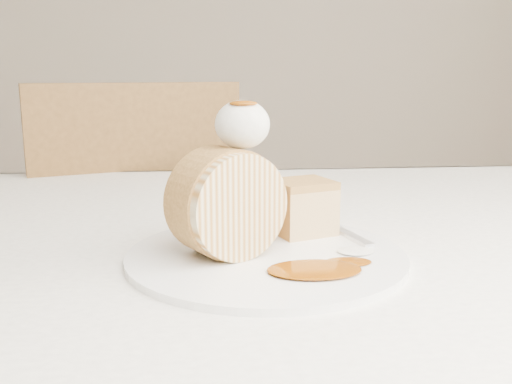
{
  "coord_description": "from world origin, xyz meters",
  "views": [
    {
      "loc": [
        -0.01,
        -0.51,
        0.95
      ],
      "look_at": [
        0.04,
        0.08,
        0.82
      ],
      "focal_mm": 40.0,
      "sensor_mm": 36.0,
      "label": 1
    }
  ],
  "objects": [
    {
      "name": "chair_far",
      "position": [
        -0.19,
        0.78,
        0.53
      ],
      "size": [
        0.56,
        0.56,
        0.93
      ],
      "rotation": [
        0.0,
        0.0,
        3.48
      ],
      "color": "brown",
      "rests_on": "ground"
    },
    {
      "name": "table",
      "position": [
        0.0,
        0.2,
        0.66
      ],
      "size": [
        1.4,
        0.9,
        0.75
      ],
      "color": "white",
      "rests_on": "ground"
    },
    {
      "name": "roulade_slice",
      "position": [
        0.01,
        0.07,
        0.81
      ],
      "size": [
        0.13,
        0.11,
        0.11
      ],
      "primitive_type": "cylinder",
      "rotation": [
        1.57,
        0.0,
        0.54
      ],
      "color": "beige",
      "rests_on": "plate"
    },
    {
      "name": "cake_chunk",
      "position": [
        0.1,
        0.14,
        0.79
      ],
      "size": [
        0.08,
        0.08,
        0.06
      ],
      "primitive_type": "cube",
      "rotation": [
        0.0,
        0.0,
        0.35
      ],
      "color": "#B58444",
      "rests_on": "plate"
    },
    {
      "name": "fork",
      "position": [
        0.15,
        0.14,
        0.76
      ],
      "size": [
        0.07,
        0.18,
        0.0
      ],
      "primitive_type": "cube",
      "rotation": [
        0.0,
        0.0,
        0.27
      ],
      "color": "silver",
      "rests_on": "plate"
    },
    {
      "name": "plate",
      "position": [
        0.05,
        0.07,
        0.75
      ],
      "size": [
        0.38,
        0.38,
        0.01
      ],
      "primitive_type": "cylinder",
      "rotation": [
        0.0,
        0.0,
        0.35
      ],
      "color": "white",
      "rests_on": "table"
    },
    {
      "name": "caramel_pool",
      "position": [
        0.09,
        0.01,
        0.76
      ],
      "size": [
        0.11,
        0.09,
        0.0
      ],
      "primitive_type": null,
      "rotation": [
        0.0,
        0.0,
        0.35
      ],
      "color": "#7A3805",
      "rests_on": "plate"
    },
    {
      "name": "whipped_cream",
      "position": [
        0.02,
        0.08,
        0.89
      ],
      "size": [
        0.06,
        0.06,
        0.05
      ],
      "primitive_type": "ellipsoid",
      "color": "white",
      "rests_on": "roulade_slice"
    },
    {
      "name": "caramel_drizzle",
      "position": [
        0.02,
        0.07,
        0.92
      ],
      "size": [
        0.03,
        0.02,
        0.01
      ],
      "primitive_type": "ellipsoid",
      "color": "#7A3805",
      "rests_on": "whipped_cream"
    }
  ]
}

